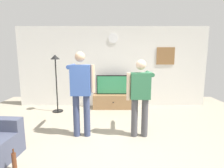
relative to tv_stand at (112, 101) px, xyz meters
name	(u,v)px	position (x,y,z in m)	size (l,w,h in m)	color
ground_plane	(112,149)	(-0.03, -2.60, -0.23)	(8.40, 8.40, 0.00)	#9E937F
back_wall	(112,67)	(-0.03, 0.35, 1.12)	(6.40, 0.10, 2.70)	silver
tv_stand	(112,101)	(0.00, 0.00, 0.00)	(1.32, 0.46, 0.47)	#997047
television	(112,85)	(0.00, 0.05, 0.55)	(1.10, 0.07, 0.63)	black
wall_clock	(112,38)	(0.00, 0.29, 2.07)	(0.32, 0.32, 0.03)	white
framed_picture	(165,56)	(1.77, 0.30, 1.50)	(0.60, 0.04, 0.57)	olive
floor_lamp	(55,71)	(-1.75, -0.36, 1.03)	(0.32, 0.32, 1.77)	black
person_standing_nearer_lamp	(80,89)	(-0.70, -2.02, 0.81)	(0.59, 0.78, 1.83)	#384266
person_standing_nearer_couch	(139,94)	(0.56, -2.03, 0.71)	(0.59, 0.78, 1.66)	#4C4C51
beverage_bottle	(13,162)	(-1.53, -3.21, -0.09)	(0.07, 0.07, 0.35)	#592D19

